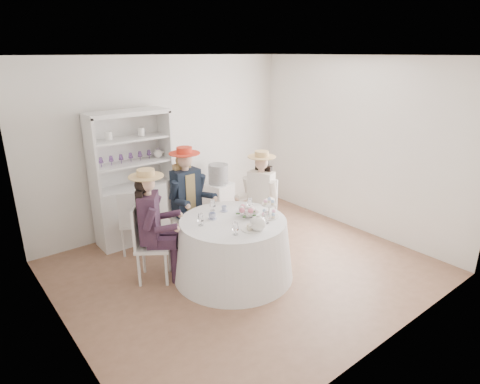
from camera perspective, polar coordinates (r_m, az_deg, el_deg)
ground at (r=5.48m, az=0.67°, el=-10.70°), size 4.50×4.50×0.00m
ceiling at (r=4.74m, az=0.80°, el=18.83°), size 4.50×4.50×0.00m
wall_back at (r=6.56m, az=-10.50°, el=6.76°), size 4.50×0.00×4.50m
wall_front at (r=3.71m, az=20.77°, el=-3.99°), size 4.50×0.00×4.50m
wall_left at (r=3.99m, az=-25.14°, el=-2.98°), size 0.00×4.50×4.50m
wall_right at (r=6.56m, az=16.19°, el=6.32°), size 0.00×4.50×4.50m
tea_table at (r=5.15m, az=-0.97°, el=-7.95°), size 1.53×1.53×0.77m
hutch at (r=6.21m, az=-14.85°, el=-0.54°), size 1.27×0.70×1.97m
side_table at (r=6.94m, az=-3.04°, el=-1.21°), size 0.47×0.47×0.62m
hatbox at (r=6.79m, az=-3.11°, el=2.56°), size 0.43×0.43×0.33m
guest_left at (r=4.98m, az=-12.46°, el=-3.85°), size 0.62×0.59×1.45m
guest_mid at (r=5.69m, az=-7.53°, el=-0.16°), size 0.55×0.57×1.52m
guest_right at (r=5.83m, az=2.89°, el=-0.14°), size 0.59×0.54×1.42m
spare_chair at (r=5.83m, az=-14.97°, el=-3.88°), size 0.52×0.52×0.95m
teacup_a at (r=5.01m, az=-3.96°, el=-3.46°), size 0.11×0.11×0.07m
teacup_b at (r=5.24m, az=-2.28°, el=-2.43°), size 0.09×0.09×0.07m
teacup_c at (r=5.23m, az=0.43°, el=-2.42°), size 0.10×0.10×0.07m
flower_bowl at (r=5.09m, az=1.27°, el=-3.14°), size 0.25×0.25×0.06m
flower_arrangement at (r=5.04m, az=0.94°, el=-2.64°), size 0.19×0.19×0.07m
table_teapot at (r=4.68m, az=2.58°, el=-4.50°), size 0.26×0.19×0.20m
sandwich_plate at (r=4.73m, az=1.73°, el=-5.17°), size 0.26×0.26×0.06m
cupcake_stand at (r=5.06m, az=4.14°, el=-2.64°), size 0.25×0.25×0.23m
stemware_set at (r=4.96m, az=-1.00°, el=-3.21°), size 0.88×0.85×0.15m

